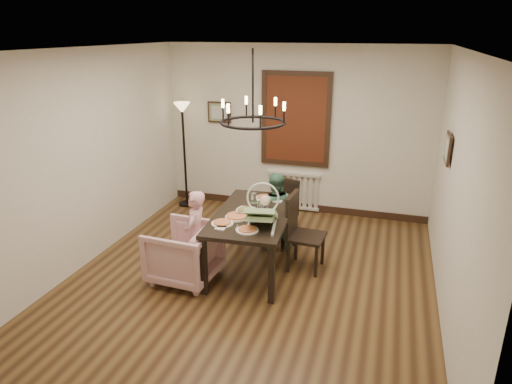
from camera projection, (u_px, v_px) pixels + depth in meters
The scene contains 17 objects.
room_shell at pixel (259, 165), 5.70m from camera, with size 4.51×5.00×2.81m.
dining_table at pixel (253, 219), 5.88m from camera, with size 1.03×1.72×0.78m.
chair_far at pixel (279, 212), 6.69m from camera, with size 0.42×0.42×0.95m, color black, non-canonical shape.
chair_right at pixel (307, 232), 5.91m from camera, with size 0.45×0.45×1.03m, color black, non-canonical shape.
armchair at pixel (184, 253), 5.70m from camera, with size 0.78×0.80×0.73m, color beige.
elderly_woman at pixel (196, 242), 5.74m from camera, with size 0.35×0.23×0.95m, color pink.
seated_man at pixel (274, 218), 6.49m from camera, with size 0.46×0.36×0.95m, color #4B7E5F.
baby_bouncer at pixel (262, 212), 5.39m from camera, with size 0.41×0.57×0.37m, color #B9E9A0, non-canonical shape.
salad_bowl at pixel (246, 211), 5.81m from camera, with size 0.29×0.29×0.07m, color white.
pizza_platter at pixel (237, 216), 5.69m from camera, with size 0.30×0.30×0.04m, color tan.
drinking_glass at pixel (261, 206), 5.87m from camera, with size 0.07×0.07×0.15m, color silver.
window_blinds at pixel (296, 119), 7.51m from camera, with size 1.00×0.03×1.40m, color #5A1C12.
radiator at pixel (294, 190), 7.95m from camera, with size 0.92×0.12×0.62m, color silver, non-canonical shape.
picture_back at pixel (219, 112), 7.88m from camera, with size 0.42×0.03×0.36m, color black.
picture_right at pixel (448, 148), 5.48m from camera, with size 0.42×0.03×0.36m, color black.
floor_lamp at pixel (185, 156), 7.99m from camera, with size 0.30×0.30×1.80m, color black, non-canonical shape.
chandelier at pixel (253, 122), 5.45m from camera, with size 0.80×0.80×0.04m, color black.
Camera 1 is at (1.56, -4.88, 3.00)m, focal length 32.00 mm.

